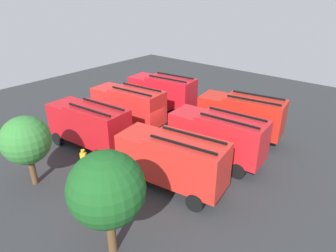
% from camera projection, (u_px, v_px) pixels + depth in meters
% --- Properties ---
extents(ground_plane, '(50.86, 50.86, 0.00)m').
position_uv_depth(ground_plane, '(168.00, 141.00, 25.26)').
color(ground_plane, '#2D3033').
extents(fire_truck_0, '(7.48, 3.62, 3.88)m').
position_uv_depth(fire_truck_0, '(241.00, 114.00, 25.03)').
color(fire_truck_0, red).
rests_on(fire_truck_0, ground).
extents(fire_truck_1, '(7.42, 3.39, 3.88)m').
position_uv_depth(fire_truck_1, '(162.00, 91.00, 30.53)').
color(fire_truck_1, red).
rests_on(fire_truck_1, ground).
extents(fire_truck_2, '(7.37, 3.21, 3.88)m').
position_uv_depth(fire_truck_2, '(217.00, 135.00, 21.52)').
color(fire_truck_2, red).
rests_on(fire_truck_2, ground).
extents(fire_truck_3, '(7.40, 3.33, 3.88)m').
position_uv_depth(fire_truck_3, '(128.00, 104.00, 27.09)').
color(fire_truck_3, red).
rests_on(fire_truck_3, ground).
extents(fire_truck_4, '(7.48, 3.60, 3.88)m').
position_uv_depth(fire_truck_4, '(172.00, 159.00, 18.49)').
color(fire_truck_4, red).
rests_on(fire_truck_4, ground).
extents(fire_truck_5, '(7.39, 3.28, 3.88)m').
position_uv_depth(fire_truck_5, '(89.00, 124.00, 23.27)').
color(fire_truck_5, red).
rests_on(fire_truck_5, ground).
extents(firefighter_0, '(0.41, 0.48, 1.61)m').
position_uv_depth(firefighter_0, '(101.00, 127.00, 25.70)').
color(firefighter_0, black).
rests_on(firefighter_0, ground).
extents(firefighter_1, '(0.33, 0.46, 1.70)m').
position_uv_depth(firefighter_1, '(88.00, 108.00, 29.64)').
color(firefighter_1, black).
rests_on(firefighter_1, ground).
extents(firefighter_2, '(0.48, 0.44, 1.68)m').
position_uv_depth(firefighter_2, '(94.00, 117.00, 27.44)').
color(firefighter_2, black).
rests_on(firefighter_2, ground).
extents(firefighter_3, '(0.48, 0.41, 1.69)m').
position_uv_depth(firefighter_3, '(84.00, 159.00, 20.78)').
color(firefighter_3, black).
rests_on(firefighter_3, ground).
extents(firefighter_4, '(0.44, 0.28, 1.72)m').
position_uv_depth(firefighter_4, '(256.00, 117.00, 27.47)').
color(firefighter_4, black).
rests_on(firefighter_4, ground).
extents(tree_0, '(3.56, 3.56, 5.52)m').
position_uv_depth(tree_0, '(107.00, 190.00, 13.20)').
color(tree_0, brown).
rests_on(tree_0, ground).
extents(tree_1, '(3.09, 3.09, 4.80)m').
position_uv_depth(tree_1, '(26.00, 140.00, 18.46)').
color(tree_1, brown).
rests_on(tree_1, ground).
extents(traffic_cone_0, '(0.47, 0.47, 0.68)m').
position_uv_depth(traffic_cone_0, '(173.00, 128.00, 26.83)').
color(traffic_cone_0, '#F2600C').
rests_on(traffic_cone_0, ground).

